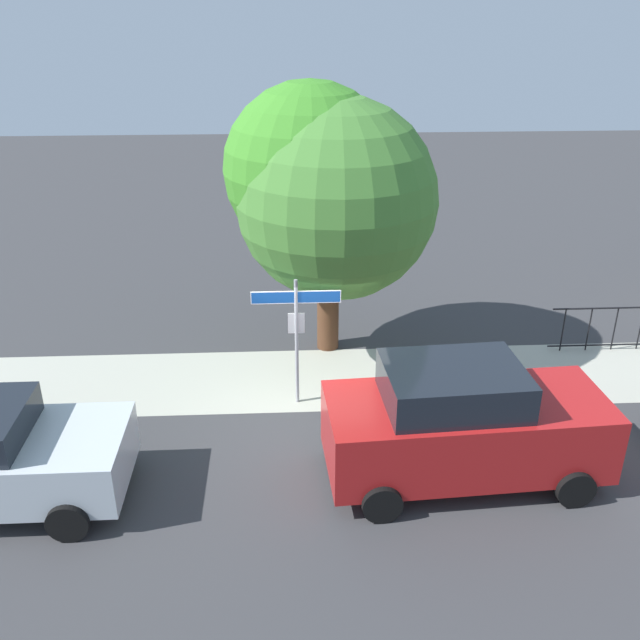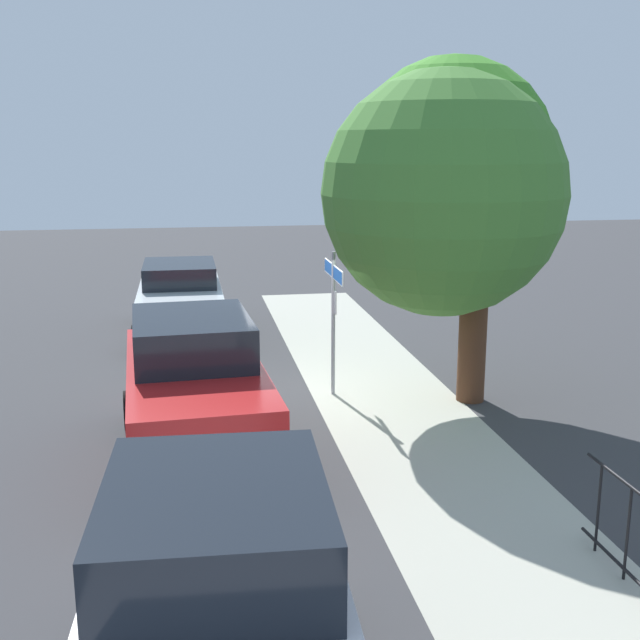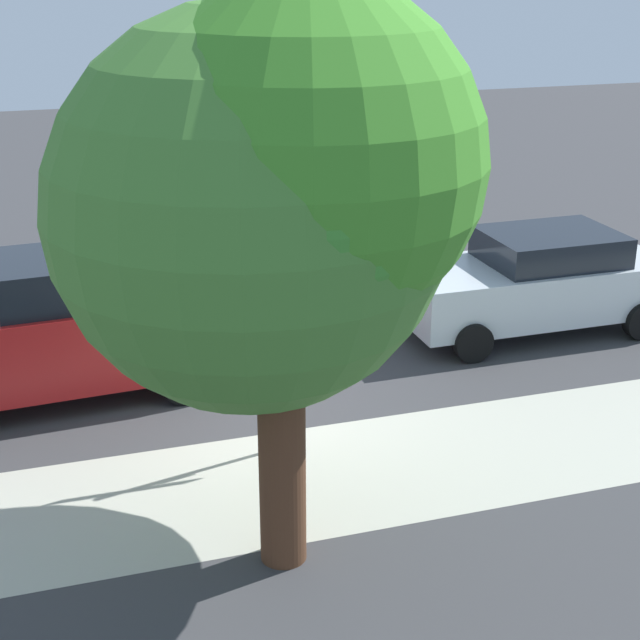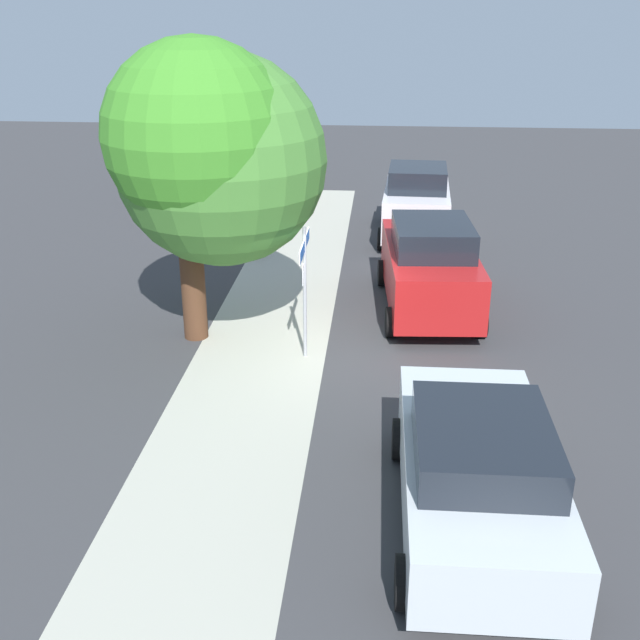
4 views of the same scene
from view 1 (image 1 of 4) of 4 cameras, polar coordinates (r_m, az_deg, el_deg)
ground_plane at (r=13.82m, az=-0.43°, el=-7.50°), size 60.00×60.00×0.00m
sidewalk_strip at (r=15.13m, az=6.96°, el=-4.58°), size 24.00×2.60×0.00m
street_sign at (r=13.26m, az=-1.95°, el=0.19°), size 1.70×0.07×2.64m
shade_tree at (r=14.38m, az=0.42°, el=10.81°), size 4.33×4.11×5.99m
car_red at (r=11.81m, az=11.61°, el=-8.32°), size 4.70×2.31×2.11m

